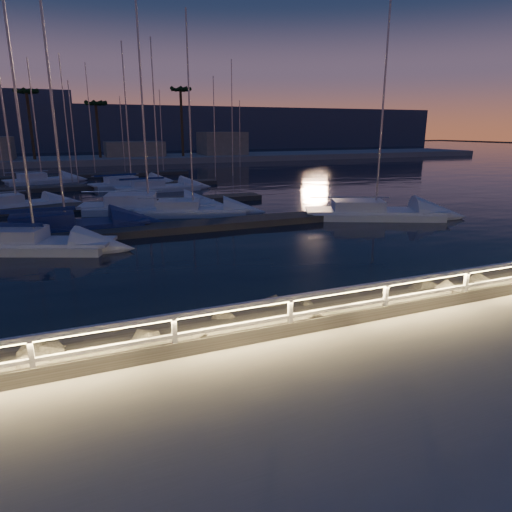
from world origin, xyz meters
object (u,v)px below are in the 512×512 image
object	(u,v)px
sailboat_l	(157,187)
sailboat_c	(61,226)
sailboat_b	(31,243)
sailboat_g	(145,205)
sailboat_h	(190,210)
sailboat_k	(129,183)
sailboat_n	(40,180)
sailboat_a	(14,205)
sailboat_d	(372,212)
guard_rail	(252,312)

from	to	relation	value
sailboat_l	sailboat_c	bearing A→B (deg)	-119.80
sailboat_b	sailboat_g	size ratio (longest dim) A/B	0.79
sailboat_b	sailboat_g	bearing A→B (deg)	74.84
sailboat_g	sailboat_h	bearing A→B (deg)	-27.98
sailboat_c	sailboat_k	world-z (taller)	sailboat_c
sailboat_b	sailboat_h	bearing A→B (deg)	56.60
sailboat_k	sailboat_n	world-z (taller)	sailboat_k
sailboat_a	sailboat_l	world-z (taller)	sailboat_l
sailboat_a	sailboat_l	xyz separation A→B (m)	(11.53, 6.88, -0.04)
sailboat_d	sailboat_n	distance (m)	36.74
sailboat_h	sailboat_c	bearing A→B (deg)	-141.46
sailboat_h	sailboat_k	size ratio (longest dim) A/B	0.94
sailboat_h	sailboat_l	bearing A→B (deg)	107.66
sailboat_d	guard_rail	bearing A→B (deg)	-109.62
sailboat_a	sailboat_n	xyz separation A→B (m)	(1.10, 17.94, -0.02)
sailboat_h	guard_rail	bearing A→B (deg)	-81.70
sailboat_b	sailboat_n	distance (m)	30.82
sailboat_c	sailboat_g	distance (m)	7.71
sailboat_c	sailboat_l	bearing A→B (deg)	61.96
sailboat_k	sailboat_c	bearing A→B (deg)	-120.70
guard_rail	sailboat_a	size ratio (longest dim) A/B	3.55
sailboat_d	sailboat_n	bearing A→B (deg)	149.70
sailboat_a	sailboat_l	distance (m)	13.43
sailboat_g	sailboat_l	xyz separation A→B (m)	(2.89, 10.97, -0.06)
sailboat_b	sailboat_n	bearing A→B (deg)	114.16
sailboat_l	guard_rail	bearing A→B (deg)	-99.37
sailboat_c	sailboat_l	distance (m)	18.39
sailboat_h	sailboat_l	size ratio (longest dim) A/B	0.95
sailboat_l	sailboat_b	bearing A→B (deg)	-118.89
guard_rail	sailboat_l	xyz separation A→B (m)	(4.07, 33.98, -0.97)
sailboat_g	sailboat_n	bearing A→B (deg)	123.78
guard_rail	sailboat_d	world-z (taller)	sailboat_d
sailboat_b	sailboat_d	xyz separation A→B (m)	(20.34, 0.66, 0.02)
sailboat_h	sailboat_l	distance (m)	13.42
sailboat_g	sailboat_l	size ratio (longest dim) A/B	1.17
sailboat_n	sailboat_g	bearing A→B (deg)	-86.90
sailboat_g	sailboat_k	xyz separation A→B (m)	(0.88, 14.68, -0.04)
sailboat_c	sailboat_k	distance (m)	21.05
sailboat_k	sailboat_l	size ratio (longest dim) A/B	1.01
sailboat_g	sailboat_c	bearing A→B (deg)	-120.89
sailboat_b	sailboat_c	distance (m)	3.67
sailboat_c	sailboat_d	xyz separation A→B (m)	(18.98, -2.75, -0.02)
sailboat_b	guard_rail	bearing A→B (deg)	-45.17
sailboat_c	sailboat_h	size ratio (longest dim) A/B	1.17
guard_rail	sailboat_b	bearing A→B (deg)	111.88
sailboat_b	sailboat_g	distance (m)	11.16
sailboat_b	sailboat_n	size ratio (longest dim) A/B	0.98
sailboat_a	sailboat_g	bearing A→B (deg)	-43.65
sailboat_g	sailboat_h	xyz separation A→B (m)	(2.63, -2.44, -0.08)
guard_rail	sailboat_a	distance (m)	28.12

